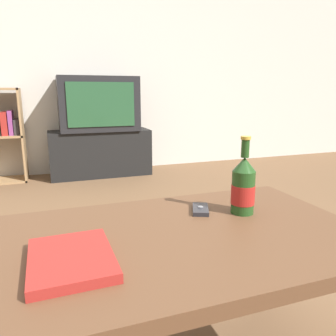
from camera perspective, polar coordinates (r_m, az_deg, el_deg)
back_wall at (r=3.87m, az=-15.27°, el=18.69°), size 8.00×0.05×2.60m
coffee_table at (r=0.99m, az=2.75°, el=-15.52°), size 1.05×0.65×0.50m
tv_stand at (r=3.65m, az=-11.67°, el=2.60°), size 1.06×0.39×0.49m
television at (r=3.59m, az=-12.05°, el=10.87°), size 0.81×0.45×0.56m
bookshelf at (r=3.67m, az=-27.10°, el=5.67°), size 0.42×0.30×0.93m
beer_bottle at (r=1.10m, az=12.97°, el=-3.16°), size 0.08×0.08×0.26m
cell_phone at (r=1.12m, az=5.67°, el=-7.17°), size 0.09×0.12×0.02m
table_book at (r=0.83m, az=-16.49°, el=-14.98°), size 0.20×0.25×0.02m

